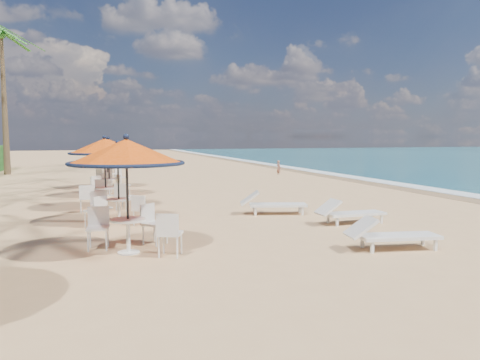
# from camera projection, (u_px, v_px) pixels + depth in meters

# --- Properties ---
(ground) EXTENTS (160.00, 160.00, 0.00)m
(ground) POSITION_uv_depth(u_px,v_px,m) (346.00, 238.00, 11.46)
(ground) COLOR tan
(ground) RESTS_ON ground
(foam_strip) EXTENTS (1.20, 140.00, 0.04)m
(foam_strip) POSITION_uv_depth(u_px,v_px,m) (404.00, 186.00, 23.78)
(foam_strip) COLOR white
(foam_strip) RESTS_ON ground
(wetsand_band) EXTENTS (1.40, 140.00, 0.02)m
(wetsand_band) POSITION_uv_depth(u_px,v_px,m) (389.00, 186.00, 23.51)
(wetsand_band) COLOR olive
(wetsand_band) RESTS_ON ground
(station_0) EXTENTS (2.44, 2.44, 2.54)m
(station_0) POSITION_uv_depth(u_px,v_px,m) (129.00, 166.00, 9.87)
(station_0) COLOR black
(station_0) RESTS_ON ground
(station_1) EXTENTS (2.28, 2.28, 2.38)m
(station_1) POSITION_uv_depth(u_px,v_px,m) (117.00, 163.00, 13.35)
(station_1) COLOR black
(station_1) RESTS_ON ground
(station_2) EXTENTS (2.42, 2.42, 2.53)m
(station_2) POSITION_uv_depth(u_px,v_px,m) (104.00, 155.00, 16.04)
(station_2) COLOR black
(station_2) RESTS_ON ground
(station_3) EXTENTS (2.39, 2.39, 2.49)m
(station_3) POSITION_uv_depth(u_px,v_px,m) (108.00, 153.00, 19.51)
(station_3) COLOR black
(station_3) RESTS_ON ground
(station_4) EXTENTS (2.32, 2.35, 2.42)m
(station_4) POSITION_uv_depth(u_px,v_px,m) (107.00, 151.00, 22.69)
(station_4) COLOR black
(station_4) RESTS_ON ground
(lounger_near) EXTENTS (2.14, 0.98, 0.74)m
(lounger_near) POSITION_uv_depth(u_px,v_px,m) (389.00, 234.00, 10.27)
(lounger_near) COLOR silver
(lounger_near) RESTS_ON ground
(lounger_mid) EXTENTS (2.02, 0.65, 0.72)m
(lounger_mid) POSITION_uv_depth(u_px,v_px,m) (348.00, 212.00, 13.32)
(lounger_mid) COLOR silver
(lounger_mid) RESTS_ON ground
(lounger_far) EXTENTS (2.22, 1.21, 0.76)m
(lounger_far) POSITION_uv_depth(u_px,v_px,m) (271.00, 203.00, 14.98)
(lounger_far) COLOR silver
(lounger_far) RESTS_ON ground
(palm_6) EXTENTS (5.00, 5.00, 9.29)m
(palm_6) POSITION_uv_depth(u_px,v_px,m) (2.00, 43.00, 30.02)
(palm_6) COLOR brown
(palm_6) RESTS_ON ground
(person) EXTENTS (0.31, 0.40, 0.99)m
(person) POSITION_uv_depth(u_px,v_px,m) (279.00, 167.00, 30.50)
(person) COLOR #99614E
(person) RESTS_ON ground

